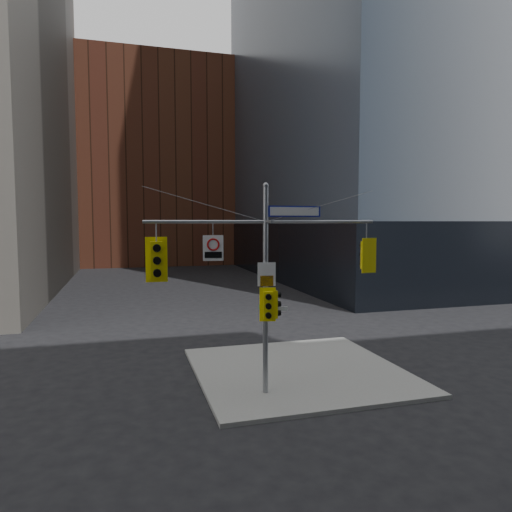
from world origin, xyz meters
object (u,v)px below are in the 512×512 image
traffic_light_pole_front (268,305)px  traffic_light_west_arm (157,260)px  regulatory_sign_arm (213,247)px  signal_assembly (266,269)px  traffic_light_pole_side (274,304)px  traffic_light_east_arm (366,255)px  street_sign_blade (295,211)px

traffic_light_pole_front → traffic_light_west_arm: bearing=-171.9°
regulatory_sign_arm → traffic_light_pole_front: bearing=-0.3°
signal_assembly → traffic_light_pole_side: bearing=1.5°
traffic_light_east_arm → traffic_light_pole_front: bearing=-2.8°
traffic_light_east_arm → street_sign_blade: bearing=-6.9°
signal_assembly → regulatory_sign_arm: bearing=-179.4°
traffic_light_west_arm → traffic_light_pole_front: 3.93m
traffic_light_west_arm → street_sign_blade: size_ratio=0.75×
regulatory_sign_arm → signal_assembly: bearing=8.2°
traffic_light_pole_front → regulatory_sign_arm: 2.66m
traffic_light_pole_front → street_sign_blade: size_ratio=0.60×
street_sign_blade → regulatory_sign_arm: bearing=177.7°
traffic_light_east_arm → signal_assembly: bearing=-6.9°
street_sign_blade → regulatory_sign_arm: street_sign_blade is taller
traffic_light_west_arm → traffic_light_pole_side: size_ratio=1.52×
signal_assembly → street_sign_blade: bearing=0.2°
signal_assembly → regulatory_sign_arm: 1.94m
traffic_light_pole_front → traffic_light_pole_side: bearing=53.5°
traffic_light_west_arm → street_sign_blade: (4.62, -0.01, 1.55)m
traffic_light_west_arm → regulatory_sign_arm: regulatory_sign_arm is taller
street_sign_blade → regulatory_sign_arm: size_ratio=2.30×
traffic_light_pole_side → traffic_light_pole_front: bearing=129.1°
traffic_light_east_arm → regulatory_sign_arm: (-5.57, -0.02, 0.38)m
traffic_light_pole_side → traffic_light_pole_front: 0.42m
traffic_light_pole_front → regulatory_sign_arm: bearing=-175.3°
traffic_light_pole_side → regulatory_sign_arm: bearing=89.0°
signal_assembly → street_sign_blade: size_ratio=4.18×
traffic_light_west_arm → traffic_light_east_arm: size_ratio=1.16×
traffic_light_pole_side → regulatory_sign_arm: size_ratio=1.14×
signal_assembly → traffic_light_east_arm: 3.80m
traffic_light_pole_side → regulatory_sign_arm: (-2.11, -0.03, 1.98)m
street_sign_blade → regulatory_sign_arm: 3.05m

